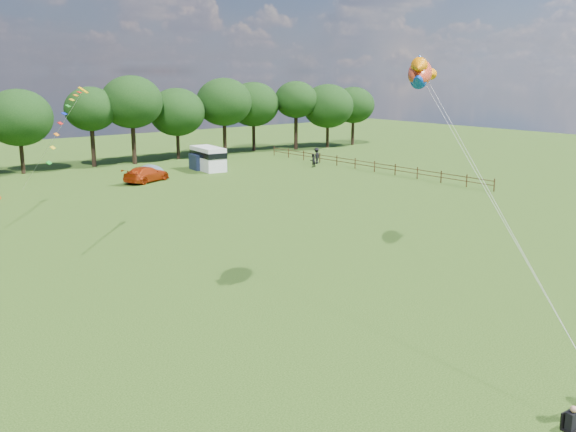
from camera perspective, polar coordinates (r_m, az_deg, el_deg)
ground_plane at (r=26.23m, az=11.20°, el=-11.62°), size 180.00×180.00×0.00m
tree_line at (r=74.24m, az=-20.05°, el=8.62°), size 102.98×10.98×10.27m
fence at (r=71.56m, az=6.83°, el=4.62°), size 0.12×33.12×1.20m
car_c at (r=65.01m, az=-12.47°, el=3.65°), size 5.53×3.98×1.53m
campervan_d at (r=71.70m, az=-7.12°, el=5.17°), size 2.88×5.45×2.55m
tent_greyblue at (r=68.30m, az=-12.14°, el=3.46°), size 3.31×3.62×2.46m
awning_navy at (r=72.50m, az=-7.48°, el=4.83°), size 3.03×2.59×1.71m
camp_chair at (r=21.37m, az=23.86°, el=-16.30°), size 0.52×0.52×1.21m
fish_kite at (r=34.12m, az=11.63°, el=12.35°), size 3.51×2.99×1.97m
streamer_kite_b at (r=38.13m, az=-18.85°, el=8.82°), size 4.24×4.70×3.80m
walker_a at (r=73.33m, az=2.21°, el=4.95°), size 0.78×0.52×1.53m
walker_b at (r=76.17m, az=2.54°, el=5.37°), size 1.33×0.89×1.89m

